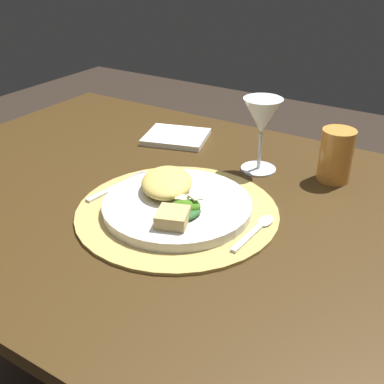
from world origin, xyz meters
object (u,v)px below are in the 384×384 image
at_px(napkin, 176,137).
at_px(wine_glass, 262,119).
at_px(dining_table, 184,260).
at_px(spoon, 259,227).
at_px(amber_tumbler, 336,155).
at_px(dinner_plate, 177,206).
at_px(fork, 115,187).

bearing_deg(napkin, wine_glass, -11.30).
xyz_separation_m(dining_table, wine_glass, (0.07, 0.20, 0.26)).
bearing_deg(spoon, amber_tumbler, 80.00).
height_order(dinner_plate, wine_glass, wine_glass).
xyz_separation_m(dining_table, fork, (-0.13, -0.04, 0.15)).
relative_size(dinner_plate, amber_tumbler, 2.48).
height_order(dinner_plate, spoon, dinner_plate).
relative_size(spoon, amber_tumbler, 1.21).
relative_size(fork, wine_glass, 0.99).
height_order(dining_table, spoon, spoon).
xyz_separation_m(fork, wine_glass, (0.20, 0.24, 0.11)).
bearing_deg(amber_tumbler, fork, -141.19).
bearing_deg(wine_glass, amber_tumbler, 14.81).
relative_size(spoon, wine_glass, 0.83).
distance_m(dining_table, napkin, 0.34).
xyz_separation_m(spoon, amber_tumbler, (0.05, 0.26, 0.05)).
distance_m(dinner_plate, amber_tumbler, 0.35).
height_order(dining_table, amber_tumbler, amber_tumbler).
bearing_deg(dining_table, spoon, -7.71).
bearing_deg(spoon, napkin, 142.51).
bearing_deg(wine_glass, dinner_plate, -101.06).
bearing_deg(fork, dinner_plate, -1.29).
xyz_separation_m(dinner_plate, wine_glass, (0.05, 0.24, 0.10)).
height_order(dining_table, dinner_plate, dinner_plate).
distance_m(dinner_plate, wine_glass, 0.27).
xyz_separation_m(dining_table, amber_tumbler, (0.21, 0.23, 0.20)).
bearing_deg(dinner_plate, fork, 178.71).
bearing_deg(dinner_plate, amber_tumbler, 55.09).
xyz_separation_m(spoon, napkin, (-0.35, 0.27, -0.00)).
xyz_separation_m(fork, spoon, (0.30, 0.02, 0.00)).
xyz_separation_m(napkin, wine_glass, (0.24, -0.05, 0.11)).
distance_m(napkin, amber_tumbler, 0.40).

